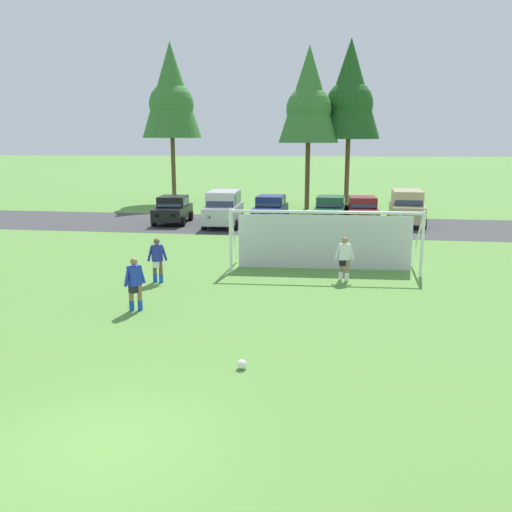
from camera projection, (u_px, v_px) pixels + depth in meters
name	position (u px, v px, depth m)	size (l,w,h in m)	color
ground_plane	(249.00, 258.00, 23.45)	(400.00, 400.00, 0.00)	#598C3D
parking_lot_strip	(275.00, 225.00, 33.21)	(52.00, 8.40, 0.01)	#3D3D3F
soccer_ball	(242.00, 364.00, 11.92)	(0.22, 0.22, 0.22)	white
soccer_goal	(324.00, 238.00, 21.07)	(7.51, 2.31, 2.57)	white
player_striker_near	(135.00, 284.00, 15.97)	(0.53, 0.63, 1.64)	#936B4C
player_midfield_center	(157.00, 260.00, 19.25)	(0.73, 0.39, 1.64)	brown
player_winger_left	(344.00, 259.00, 19.49)	(0.75, 0.30, 1.64)	#936B4C
parked_car_slot_far_left	(173.00, 209.00, 33.75)	(2.29, 4.33, 1.72)	black
parked_car_slot_left	(224.00, 208.00, 32.47)	(2.32, 4.69, 2.16)	#B2B2BC
parked_car_slot_center_left	(270.00, 209.00, 34.01)	(2.16, 4.26, 1.72)	navy
parked_car_slot_center	(330.00, 210.00, 33.70)	(2.22, 4.30, 1.72)	#194C2D
parked_car_slot_center_right	(362.00, 210.00, 33.37)	(2.16, 4.27, 1.72)	maroon
parked_car_slot_right	(407.00, 207.00, 32.97)	(2.29, 4.68, 2.16)	tan
tree_left_edge	(171.00, 94.00, 43.77)	(4.94, 4.94, 13.16)	brown
tree_mid_left	(309.00, 98.00, 39.66)	(4.55, 4.55, 12.13)	brown
tree_center_back	(350.00, 92.00, 40.66)	(4.82, 4.82, 12.86)	brown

